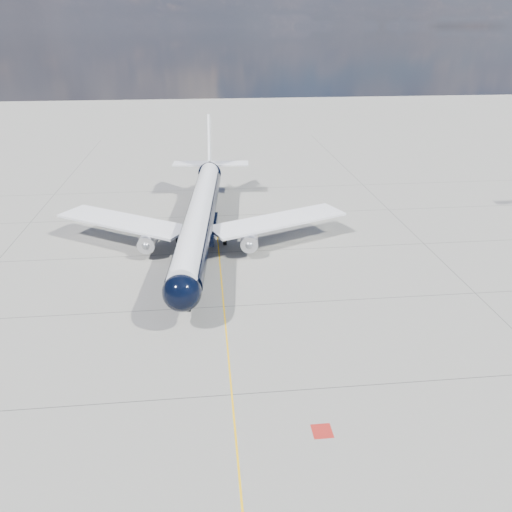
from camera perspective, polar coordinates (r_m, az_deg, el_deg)
The scene contains 4 objects.
ground at distance 74.90m, azimuth -4.41°, elevation 1.97°, with size 320.00×320.00×0.00m, color gray.
taxiway_centerline at distance 70.32m, azimuth -4.27°, elevation 0.41°, with size 0.16×160.00×0.01m, color #FBB70D.
red_marking at distance 41.84m, azimuth 7.56°, elevation -19.22°, with size 1.60×1.60×0.01m, color maroon.
main_airliner at distance 71.67m, azimuth -6.36°, elevation 4.83°, with size 42.69×52.15×15.06m.
Camera 1 is at (-1.50, -39.08, 28.91)m, focal length 35.00 mm.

